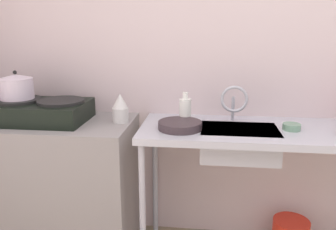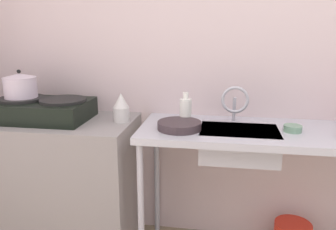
{
  "view_description": "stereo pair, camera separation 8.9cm",
  "coord_description": "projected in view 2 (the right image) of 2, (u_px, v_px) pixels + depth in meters",
  "views": [
    {
      "loc": [
        -0.47,
        -0.61,
        1.43
      ],
      "look_at": [
        -0.7,
        1.34,
        0.93
      ],
      "focal_mm": 36.56,
      "sensor_mm": 36.0,
      "label": 1
    },
    {
      "loc": [
        -0.38,
        -0.59,
        1.43
      ],
      "look_at": [
        -0.7,
        1.34,
        0.93
      ],
      "focal_mm": 36.56,
      "sensor_mm": 36.0,
      "label": 2
    }
  ],
  "objects": [
    {
      "name": "frying_pan",
      "position": [
        179.0,
        125.0,
        1.95
      ],
      "size": [
        0.25,
        0.25,
        0.04
      ],
      "primitive_type": "cylinder",
      "color": "#372B30",
      "rests_on": "counter_sink"
    },
    {
      "name": "counter_sink",
      "position": [
        283.0,
        141.0,
        1.95
      ],
      "size": [
        1.65,
        0.55,
        0.86
      ],
      "color": "#B2B3BF",
      "rests_on": "ground"
    },
    {
      "name": "wall_back",
      "position": [
        287.0,
        46.0,
        2.12
      ],
      "size": [
        5.02,
        0.1,
        2.63
      ],
      "primitive_type": "cube",
      "color": "beige",
      "rests_on": "ground"
    },
    {
      "name": "percolator",
      "position": [
        121.0,
        108.0,
        2.1
      ],
      "size": [
        0.1,
        0.1,
        0.18
      ],
      "color": "silver",
      "rests_on": "counter_concrete"
    },
    {
      "name": "bottle_by_sink",
      "position": [
        186.0,
        110.0,
        2.06
      ],
      "size": [
        0.07,
        0.07,
        0.19
      ],
      "color": "white",
      "rests_on": "counter_sink"
    },
    {
      "name": "pot_on_left_burner",
      "position": [
        20.0,
        85.0,
        2.13
      ],
      "size": [
        0.2,
        0.2,
        0.18
      ],
      "color": "silver",
      "rests_on": "stove"
    },
    {
      "name": "stove",
      "position": [
        43.0,
        109.0,
        2.14
      ],
      "size": [
        0.58,
        0.38,
        0.14
      ],
      "color": "black",
      "rests_on": "counter_concrete"
    },
    {
      "name": "sink_basin",
      "position": [
        239.0,
        144.0,
        1.97
      ],
      "size": [
        0.44,
        0.3,
        0.17
      ],
      "primitive_type": "cube",
      "color": "#B2B3BF",
      "rests_on": "counter_sink"
    },
    {
      "name": "counter_concrete",
      "position": [
        48.0,
        182.0,
        2.27
      ],
      "size": [
        1.16,
        0.55,
        0.86
      ],
      "primitive_type": "cube",
      "color": "gray",
      "rests_on": "ground"
    },
    {
      "name": "faucet",
      "position": [
        235.0,
        101.0,
        2.03
      ],
      "size": [
        0.16,
        0.09,
        0.23
      ],
      "color": "#B2B3BF",
      "rests_on": "counter_sink"
    },
    {
      "name": "small_bowl_on_drainboard",
      "position": [
        293.0,
        128.0,
        1.91
      ],
      "size": [
        0.1,
        0.1,
        0.04
      ],
      "primitive_type": "cylinder",
      "color": "gray",
      "rests_on": "counter_sink"
    }
  ]
}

